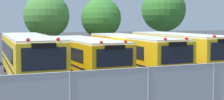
# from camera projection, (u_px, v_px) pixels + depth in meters

# --- Properties ---
(ground_plane) EXTENTS (160.00, 160.00, 0.00)m
(ground_plane) POSITION_uv_depth(u_px,v_px,m) (111.00, 74.00, 21.95)
(ground_plane) COLOR #38383D
(school_bus_0) EXTENTS (2.67, 11.34, 2.75)m
(school_bus_0) POSITION_uv_depth(u_px,v_px,m) (28.00, 55.00, 20.06)
(school_bus_0) COLOR yellow
(school_bus_0) RESTS_ON ground_plane
(school_bus_1) EXTENTS (2.69, 9.67, 2.51)m
(school_bus_1) POSITION_uv_depth(u_px,v_px,m) (85.00, 55.00, 21.24)
(school_bus_1) COLOR #EAA80C
(school_bus_1) RESTS_ON ground_plane
(school_bus_2) EXTENTS (2.54, 10.80, 2.63)m
(school_bus_2) POSITION_uv_depth(u_px,v_px,m) (133.00, 52.00, 22.57)
(school_bus_2) COLOR yellow
(school_bus_2) RESTS_ON ground_plane
(school_bus_3) EXTENTS (2.80, 10.32, 2.72)m
(school_bus_3) POSITION_uv_depth(u_px,v_px,m) (178.00, 50.00, 23.70)
(school_bus_3) COLOR yellow
(school_bus_3) RESTS_ON ground_plane
(tree_1) EXTENTS (4.09, 4.09, 6.00)m
(tree_1) POSITION_uv_depth(u_px,v_px,m) (46.00, 15.00, 29.94)
(tree_1) COLOR #4C3823
(tree_1) RESTS_ON ground_plane
(tree_2) EXTENTS (3.69, 3.69, 5.58)m
(tree_2) POSITION_uv_depth(u_px,v_px,m) (102.00, 18.00, 30.78)
(tree_2) COLOR #4C3823
(tree_2) RESTS_ON ground_plane
(tree_3) EXTENTS (4.47, 4.47, 6.85)m
(tree_3) POSITION_uv_depth(u_px,v_px,m) (165.00, 10.00, 33.97)
(tree_3) COLOR #4C3823
(tree_3) RESTS_ON ground_plane
(chainlink_fence) EXTENTS (16.82, 0.07, 1.92)m
(chainlink_fence) POSITION_uv_depth(u_px,v_px,m) (214.00, 87.00, 12.75)
(chainlink_fence) COLOR #9EA0A3
(chainlink_fence) RESTS_ON ground_plane
(traffic_cone) EXTENTS (0.48, 0.48, 0.64)m
(traffic_cone) POSITION_uv_depth(u_px,v_px,m) (180.00, 100.00, 13.45)
(traffic_cone) COLOR #EA5914
(traffic_cone) RESTS_ON ground_plane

